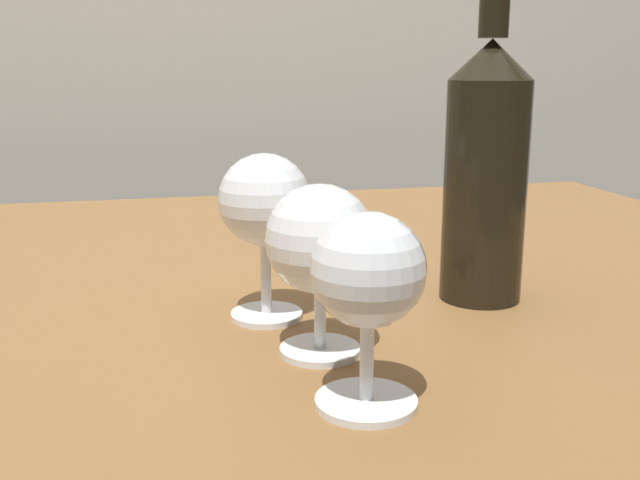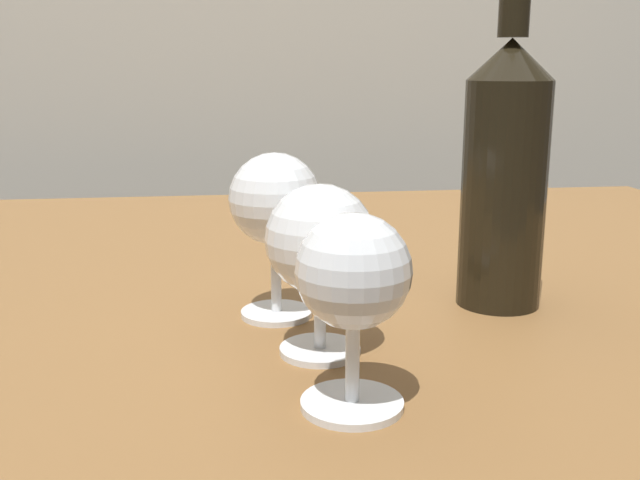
% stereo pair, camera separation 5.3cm
% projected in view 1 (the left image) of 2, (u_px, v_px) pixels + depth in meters
% --- Properties ---
extents(dining_table, '(1.44, 0.91, 0.76)m').
position_uv_depth(dining_table, '(196.00, 352.00, 0.78)').
color(dining_table, brown).
rests_on(dining_table, ground_plane).
extents(wine_glass_pinot, '(0.07, 0.07, 0.13)m').
position_uv_depth(wine_glass_pinot, '(368.00, 278.00, 0.45)').
color(wine_glass_pinot, white).
rests_on(wine_glass_pinot, dining_table).
extents(wine_glass_rose, '(0.08, 0.08, 0.13)m').
position_uv_depth(wine_glass_rose, '(320.00, 242.00, 0.53)').
color(wine_glass_rose, white).
rests_on(wine_glass_rose, dining_table).
extents(wine_glass_port, '(0.08, 0.08, 0.14)m').
position_uv_depth(wine_glass_port, '(265.00, 205.00, 0.61)').
color(wine_glass_port, white).
rests_on(wine_glass_port, dining_table).
extents(wine_bottle, '(0.07, 0.07, 0.32)m').
position_uv_depth(wine_bottle, '(486.00, 165.00, 0.65)').
color(wine_bottle, black).
rests_on(wine_bottle, dining_table).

